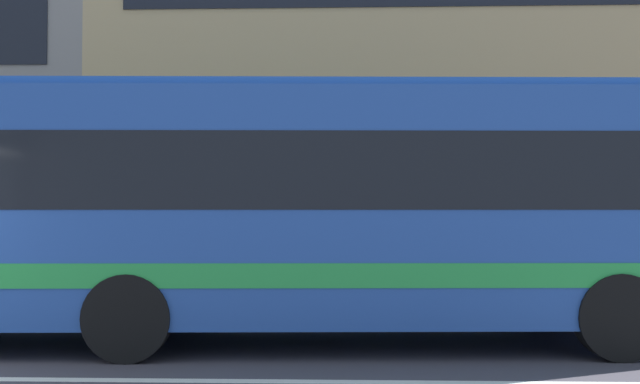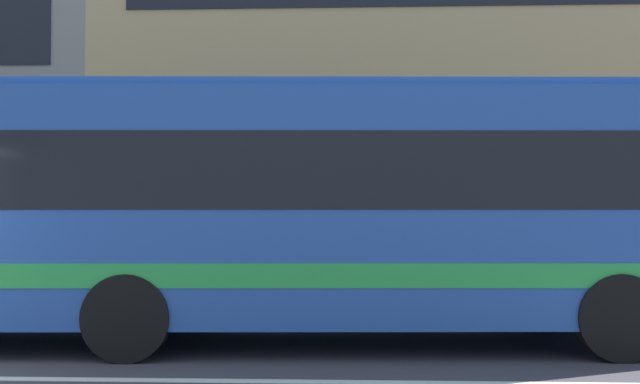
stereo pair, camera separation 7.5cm
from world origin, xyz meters
The scene contains 2 objects.
apartment_block_right centered at (11.82, 14.52, 6.98)m, with size 25.63×8.94×13.95m.
transit_bus centered at (3.68, 2.06, 1.81)m, with size 11.85×3.08×3.28m.
Camera 1 is at (5.46, -7.14, 1.70)m, focal length 39.91 mm.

